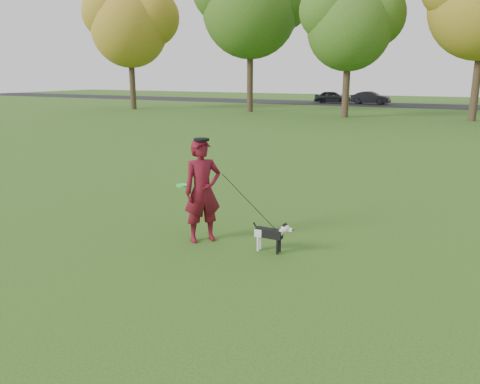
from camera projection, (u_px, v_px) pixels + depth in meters
The scene contains 8 objects.
ground at pixel (220, 239), 8.75m from camera, with size 120.00×120.00×0.00m, color #285116.
road at pixel (425, 106), 43.52m from camera, with size 120.00×7.00×0.02m, color black.
man at pixel (203, 191), 8.43m from camera, with size 0.69×0.45×1.89m, color #5B0D1C.
dog at pixel (272, 233), 8.02m from camera, with size 0.75×0.15×0.57m.
car_left at pixel (333, 97), 47.15m from camera, with size 1.45×3.61×1.23m, color black.
car_mid at pixel (370, 98), 45.54m from camera, with size 1.29×3.71×1.22m, color black.
man_held_items at pixel (247, 200), 8.04m from camera, with size 1.97×0.30×1.52m.
tree_row at pixel (392, 3), 30.18m from camera, with size 51.74×8.86×12.01m.
Camera 1 is at (4.00, -7.25, 3.01)m, focal length 35.00 mm.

